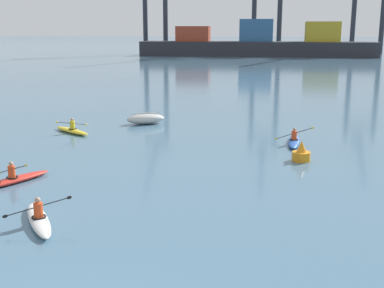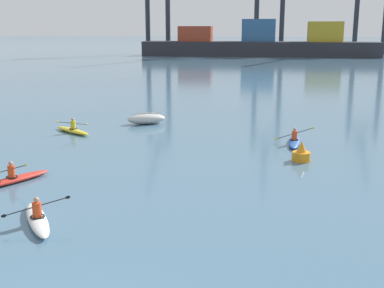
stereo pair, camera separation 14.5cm
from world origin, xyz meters
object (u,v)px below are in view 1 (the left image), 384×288
Objects in this scene: kayak_yellow at (72,130)px; kayak_red at (14,179)px; kayak_blue at (294,141)px; channel_buoy at (301,154)px; kayak_white at (39,219)px; container_barge at (257,44)px; capsized_dinghy at (146,119)px.

kayak_red reaches higher than kayak_yellow.
kayak_red is (-11.91, -9.34, 0.00)m from kayak_blue.
kayak_red is (-12.14, -5.65, -0.19)m from channel_buoy.
kayak_blue is 16.01m from kayak_white.
kayak_white is (-3.48, -104.09, -2.60)m from container_barge.
kayak_blue is at bearing -24.38° from capsized_dinghy.
container_barge is at bearing 87.05° from capsized_dinghy.
capsized_dinghy is 0.86× the size of kayak_red.
kayak_red is 1.04× the size of kayak_white.
kayak_blue is at bearing 93.49° from channel_buoy.
channel_buoy is at bearing -86.62° from container_barge.
container_barge is at bearing 84.76° from kayak_yellow.
kayak_red is (-6.57, -100.07, -2.60)m from container_barge.
channel_buoy is 0.29× the size of kayak_blue.
container_barge is 19.27× the size of capsized_dinghy.
channel_buoy is 0.32× the size of kayak_yellow.
kayak_yellow is 0.99× the size of kayak_white.
kayak_white is (-9.05, -9.67, -0.19)m from channel_buoy.
container_barge is 94.62m from channel_buoy.
kayak_yellow reaches higher than capsized_dinghy.
channel_buoy is at bearing 46.89° from kayak_white.
capsized_dinghy is 0.89× the size of kayak_white.
capsized_dinghy is 5.26m from kayak_yellow.
kayak_red is at bearing -141.91° from kayak_blue.
capsized_dinghy is 10.75m from kayak_blue.
kayak_white is at bearing -123.45° from kayak_blue.
kayak_yellow is 10.27m from kayak_red.
kayak_blue is at bearing 56.55° from kayak_white.
kayak_blue is at bearing 38.09° from kayak_red.
channel_buoy reaches higher than kayak_white.
kayak_red is at bearing 127.52° from kayak_white.
channel_buoy is at bearing 24.95° from kayak_red.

